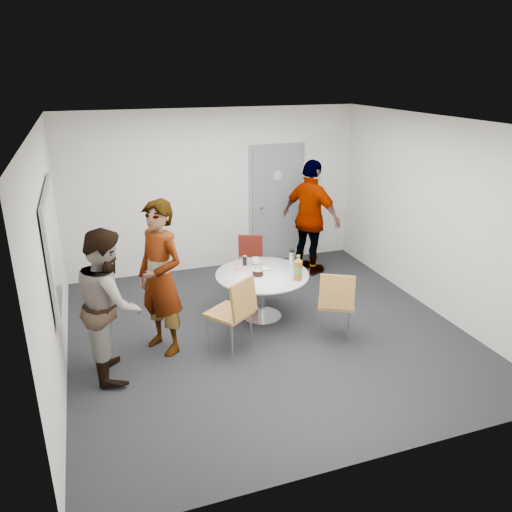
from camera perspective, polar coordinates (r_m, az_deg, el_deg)
name	(u,v)px	position (r m, az deg, el deg)	size (l,w,h in m)	color
floor	(266,331)	(6.72, 1.15, -8.57)	(5.00, 5.00, 0.00)	black
ceiling	(268,123)	(5.89, 1.34, 15.01)	(5.00, 5.00, 0.00)	silver
wall_back	(215,191)	(8.47, -4.68, 7.43)	(5.00, 5.00, 0.00)	silver
wall_left	(50,258)	(5.84, -22.44, -0.26)	(5.00, 5.00, 0.00)	silver
wall_right	(435,216)	(7.39, 19.80, 4.28)	(5.00, 5.00, 0.00)	silver
wall_front	(376,328)	(4.11, 13.53, -8.00)	(5.00, 5.00, 0.00)	silver
door	(276,204)	(8.86, 2.33, 5.92)	(1.02, 0.17, 2.12)	slate
whiteboard	(54,244)	(6.00, -22.13, 1.32)	(0.04, 1.90, 1.25)	gray
table	(265,279)	(6.82, 1.03, -2.61)	(1.27, 1.27, 1.01)	white
chair_near_left	(236,308)	(6.01, -2.35, -5.93)	(0.66, 0.67, 0.97)	olive
chair_near_right	(337,299)	(6.34, 9.19, -4.88)	(0.62, 0.64, 0.94)	olive
chair_far	(250,257)	(7.82, -0.67, -0.07)	(0.53, 0.55, 0.84)	#5B1C12
person_main	(161,278)	(6.02, -10.85, -2.51)	(0.69, 0.45, 1.90)	#A5C6EA
person_left	(110,303)	(5.73, -16.40, -5.23)	(0.84, 0.65, 1.72)	white
person_right	(311,218)	(8.30, 6.29, 4.33)	(1.13, 0.47, 1.93)	black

